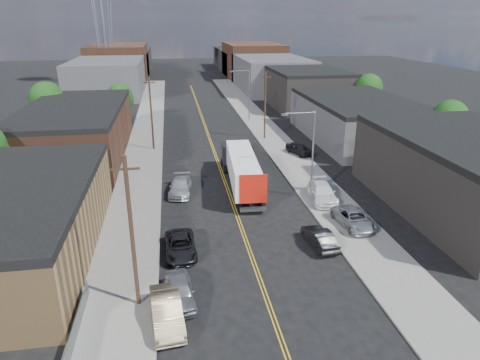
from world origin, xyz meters
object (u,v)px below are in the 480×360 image
object	(u,v)px
semi_truck	(240,166)
car_left_a	(180,291)
car_left_c	(180,246)
car_right_lot_b	(322,192)
car_left_d	(180,187)
car_right_lot_a	(354,219)
car_ahead_truck	(244,147)
car_left_b	(167,311)
car_right_oncoming	(320,238)
car_right_lot_c	(299,149)

from	to	relation	value
semi_truck	car_left_a	bearing A→B (deg)	-106.41
car_left_c	car_right_lot_b	size ratio (longest dim) A/B	0.89
car_left_d	car_right_lot_a	xyz separation A→B (m)	(14.66, -10.24, 0.09)
car_ahead_truck	car_left_c	bearing A→B (deg)	-108.31
car_left_a	car_right_lot_b	xyz separation A→B (m)	(14.45, 14.00, 0.21)
car_ahead_truck	car_left_b	bearing A→B (deg)	-105.53
car_right_oncoming	car_right_lot_b	size ratio (longest dim) A/B	0.78
semi_truck	car_right_oncoming	world-z (taller)	semi_truck
semi_truck	car_left_c	bearing A→B (deg)	-113.39
car_right_lot_b	car_right_lot_c	xyz separation A→B (m)	(2.14, 15.25, -0.07)
semi_truck	car_right_lot_c	distance (m)	13.68
semi_truck	car_left_b	world-z (taller)	semi_truck
car_left_d	car_ahead_truck	xyz separation A→B (m)	(8.99, 13.68, -0.07)
car_left_b	car_ahead_truck	bearing A→B (deg)	66.96
semi_truck	car_right_lot_a	xyz separation A→B (m)	(8.16, -11.42, -1.40)
car_left_a	car_left_c	size ratio (longest dim) A/B	0.88
car_left_d	car_left_c	bearing A→B (deg)	-84.75
car_right_lot_a	car_right_lot_c	xyz separation A→B (m)	(1.34, 21.17, 0.04)
car_left_a	car_left_c	bearing A→B (deg)	83.44
semi_truck	car_right_lot_c	size ratio (longest dim) A/B	3.47
car_left_d	car_ahead_truck	distance (m)	16.37
car_left_b	car_right_lot_c	distance (m)	35.77
car_left_c	car_left_d	xyz separation A→B (m)	(0.36, 12.32, 0.07)
car_left_a	car_ahead_truck	bearing A→B (deg)	68.93
car_left_d	car_left_a	bearing A→B (deg)	-84.91
car_left_b	car_left_d	bearing A→B (deg)	80.01
car_right_oncoming	car_right_lot_a	world-z (taller)	car_right_lot_a
car_left_b	car_left_d	size ratio (longest dim) A/B	0.95
car_left_b	car_right_lot_c	xyz separation A→B (m)	(17.40, 31.25, 0.08)
car_right_lot_c	car_left_a	bearing A→B (deg)	-139.32
semi_truck	car_ahead_truck	distance (m)	12.84
car_right_oncoming	car_ahead_truck	world-z (taller)	car_right_oncoming
car_ahead_truck	car_right_lot_c	bearing A→B (deg)	-19.94
semi_truck	car_right_lot_b	size ratio (longest dim) A/B	2.72
car_right_lot_a	car_right_lot_c	size ratio (longest dim) A/B	1.15
car_left_b	car_ahead_truck	distance (m)	35.55
car_left_a	car_left_b	xyz separation A→B (m)	(-0.82, -2.00, 0.07)
semi_truck	car_ahead_truck	bearing A→B (deg)	82.29
car_left_a	car_left_c	distance (m)	6.00
car_left_c	car_right_lot_a	size ratio (longest dim) A/B	0.99
car_left_d	car_left_b	bearing A→B (deg)	-87.02
car_left_a	car_left_b	world-z (taller)	car_left_b
car_right_lot_a	car_right_lot_b	size ratio (longest dim) A/B	0.90
car_left_a	car_right_lot_c	world-z (taller)	car_right_lot_c
car_right_oncoming	car_right_lot_a	size ratio (longest dim) A/B	0.87
car_left_c	car_right_lot_c	size ratio (longest dim) A/B	1.14
car_right_oncoming	car_right_lot_a	distance (m)	4.76
car_right_oncoming	semi_truck	bearing A→B (deg)	-79.10
car_left_a	car_right_lot_c	bearing A→B (deg)	56.04
car_left_a	car_right_oncoming	bearing A→B (deg)	21.49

